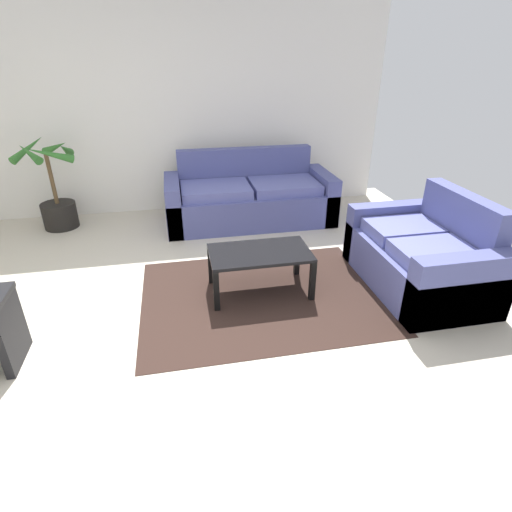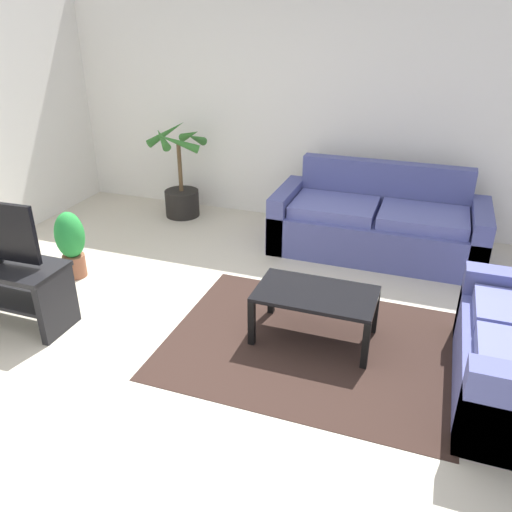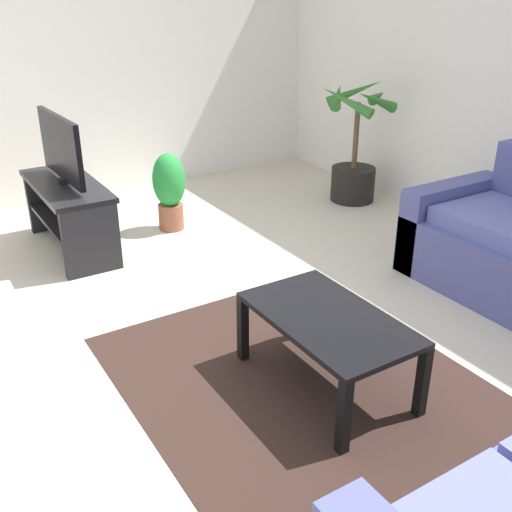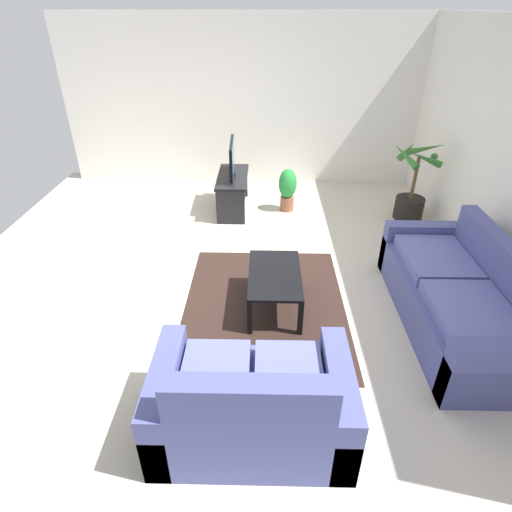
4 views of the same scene
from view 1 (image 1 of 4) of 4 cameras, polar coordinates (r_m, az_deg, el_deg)
ground_plane at (r=3.41m, az=-10.30°, el=-10.51°), size 6.60×6.60×0.00m
wall_back at (r=5.77m, az=-12.68°, el=19.40°), size 6.00×0.06×2.70m
couch_main at (r=5.38m, az=-0.94°, el=8.02°), size 2.15×0.90×0.90m
couch_loveseat at (r=4.15m, az=22.26°, el=-0.18°), size 0.90×1.42×0.90m
coffee_table at (r=3.71m, az=0.54°, el=-0.16°), size 0.92×0.53×0.42m
area_rug at (r=3.80m, az=0.83°, el=-5.60°), size 2.20×1.70×0.01m
potted_palm at (r=5.72m, az=-26.35°, el=7.40°), size 0.77×0.78×1.13m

